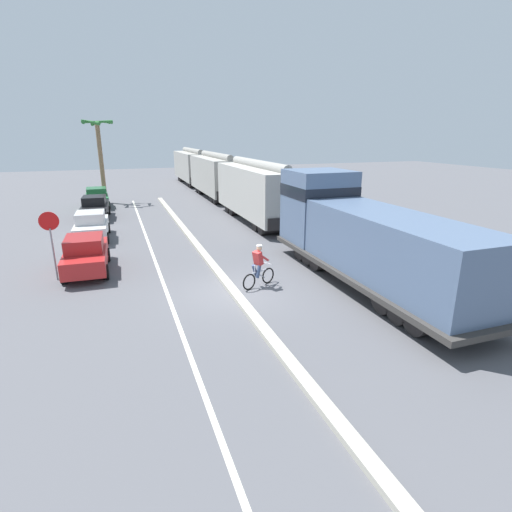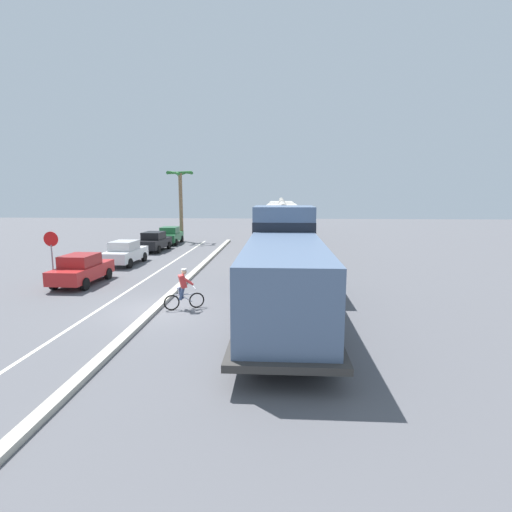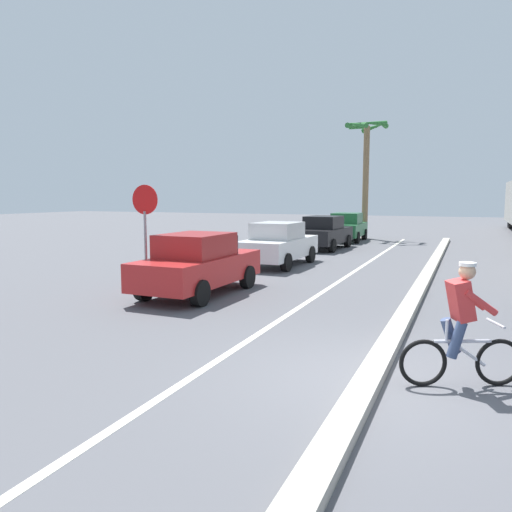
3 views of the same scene
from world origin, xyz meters
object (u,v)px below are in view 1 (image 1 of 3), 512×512
at_px(hopper_car_lead, 258,192).
at_px(cyclist, 258,267).
at_px(parked_car_white, 92,226).
at_px(parked_car_green, 97,197).
at_px(palm_tree_near, 99,141).
at_px(parked_car_black, 95,207).
at_px(stop_sign, 51,233).
at_px(locomotive, 359,237).
at_px(parked_car_red, 86,254).
at_px(hopper_car_trailing, 193,166).
at_px(hopper_car_middle, 216,175).

distance_m(hopper_car_lead, cyclist, 12.43).
bearing_deg(parked_car_white, parked_car_green, 89.81).
bearing_deg(palm_tree_near, parked_car_black, -94.80).
height_order(parked_car_green, cyclist, cyclist).
relative_size(cyclist, stop_sign, 0.60).
relative_size(hopper_car_lead, parked_car_white, 2.50).
height_order(locomotive, parked_car_black, locomotive).
xyz_separation_m(parked_car_red, parked_car_black, (0.03, 12.29, 0.00)).
xyz_separation_m(parked_car_white, cyclist, (6.48, -10.20, 0.00)).
height_order(parked_car_red, palm_tree_near, palm_tree_near).
xyz_separation_m(parked_car_green, cyclist, (6.44, -21.34, 0.00)).
bearing_deg(hopper_car_trailing, hopper_car_lead, -90.00).
distance_m(hopper_car_middle, parked_car_black, 12.65).
xyz_separation_m(parked_car_white, parked_car_green, (0.04, 11.14, 0.00)).
height_order(parked_car_green, stop_sign, stop_sign).
distance_m(hopper_car_lead, parked_car_white, 10.82).
distance_m(locomotive, parked_car_black, 20.10).
height_order(parked_car_black, stop_sign, stop_sign).
bearing_deg(hopper_car_trailing, stop_sign, -110.69).
xyz_separation_m(hopper_car_trailing, parked_car_white, (-10.65, -24.64, -1.26)).
relative_size(parked_car_black, stop_sign, 1.48).
xyz_separation_m(parked_car_white, parked_car_black, (0.01, 6.31, 0.00)).
bearing_deg(cyclist, parked_car_black, 111.39).
bearing_deg(parked_car_red, hopper_car_lead, 34.79).
bearing_deg(palm_tree_near, locomotive, -67.32).
height_order(parked_car_black, parked_car_green, same).
bearing_deg(hopper_car_middle, parked_car_green, -169.85).
bearing_deg(hopper_car_lead, hopper_car_trailing, 90.00).
relative_size(parked_car_black, parked_car_green, 1.00).
xyz_separation_m(hopper_car_lead, hopper_car_trailing, (0.00, 23.20, 0.00)).
height_order(parked_car_white, cyclist, cyclist).
xyz_separation_m(parked_car_red, cyclist, (6.50, -4.22, 0.00)).
bearing_deg(hopper_car_middle, cyclist, -100.17).
height_order(hopper_car_lead, hopper_car_middle, same).
xyz_separation_m(parked_car_white, palm_tree_near, (0.60, 13.32, 4.47)).
xyz_separation_m(locomotive, parked_car_black, (-10.64, 17.03, -0.98)).
relative_size(locomotive, palm_tree_near, 1.63).
xyz_separation_m(hopper_car_middle, palm_tree_near, (-10.05, 0.28, 3.21)).
xyz_separation_m(hopper_car_lead, hopper_car_middle, (0.00, 11.60, 0.00)).
xyz_separation_m(hopper_car_trailing, parked_car_red, (-10.67, -30.61, -1.26)).
height_order(cyclist, stop_sign, stop_sign).
height_order(hopper_car_trailing, stop_sign, hopper_car_trailing).
bearing_deg(parked_car_red, palm_tree_near, 88.15).
distance_m(locomotive, cyclist, 4.31).
distance_m(hopper_car_trailing, stop_sign, 33.46).
bearing_deg(hopper_car_lead, parked_car_red, -145.21).
bearing_deg(hopper_car_lead, cyclist, -109.71).
height_order(locomotive, hopper_car_trailing, locomotive).
distance_m(locomotive, stop_sign, 12.50).
height_order(hopper_car_lead, parked_car_green, hopper_car_lead).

